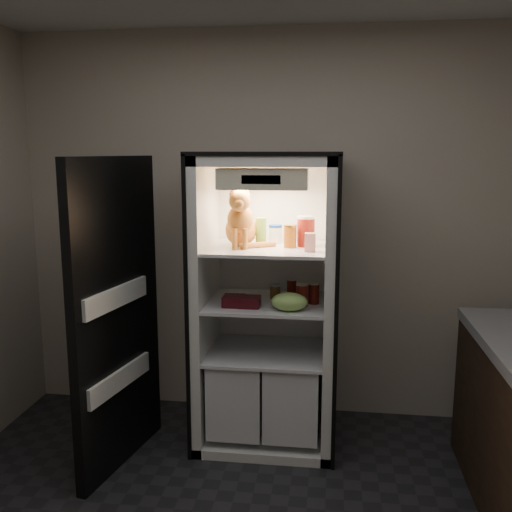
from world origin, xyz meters
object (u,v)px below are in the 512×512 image
(salsa_jar, at_px, (290,236))
(grape_bag, at_px, (289,302))
(parmesan_shaker, at_px, (261,232))
(soda_can_c, at_px, (302,295))
(pepper_jar, at_px, (306,231))
(berry_box_left, at_px, (234,301))
(soda_can_a, at_px, (292,288))
(berry_box_right, at_px, (250,302))
(tabby_cat, at_px, (241,223))
(refrigerator, at_px, (268,321))
(mayo_tub, at_px, (275,234))
(soda_can_b, at_px, (314,293))
(cream_carton, at_px, (310,242))
(condiment_jar, at_px, (275,291))

(salsa_jar, xyz_separation_m, grape_bag, (0.01, -0.19, -0.37))
(parmesan_shaker, xyz_separation_m, soda_can_c, (0.27, -0.12, -0.37))
(pepper_jar, bearing_deg, berry_box_left, -155.59)
(soda_can_a, xyz_separation_m, berry_box_right, (-0.24, -0.27, -0.03))
(parmesan_shaker, bearing_deg, tabby_cat, -154.83)
(parmesan_shaker, bearing_deg, refrigerator, 25.59)
(tabby_cat, bearing_deg, soda_can_a, 18.33)
(tabby_cat, bearing_deg, pepper_jar, 3.37)
(parmesan_shaker, relative_size, berry_box_left, 1.37)
(tabby_cat, relative_size, berry_box_left, 3.04)
(mayo_tub, xyz_separation_m, pepper_jar, (0.20, -0.09, 0.03))
(salsa_jar, bearing_deg, soda_can_b, -3.24)
(cream_carton, distance_m, soda_can_b, 0.36)
(condiment_jar, distance_m, berry_box_left, 0.32)
(parmesan_shaker, height_order, soda_can_b, parmesan_shaker)
(pepper_jar, xyz_separation_m, soda_can_a, (-0.09, 0.07, -0.39))
(parmesan_shaker, height_order, cream_carton, parmesan_shaker)
(mayo_tub, relative_size, soda_can_c, 0.89)
(condiment_jar, relative_size, berry_box_right, 0.75)
(pepper_jar, xyz_separation_m, soda_can_c, (-0.01, -0.14, -0.38))
(pepper_jar, distance_m, condiment_jar, 0.44)
(pepper_jar, relative_size, condiment_jar, 2.02)
(soda_can_b, relative_size, berry_box_right, 1.02)
(berry_box_left, bearing_deg, pepper_jar, 24.41)
(cream_carton, relative_size, soda_can_a, 0.94)
(soda_can_c, xyz_separation_m, berry_box_left, (-0.41, -0.06, -0.04))
(grape_bag, bearing_deg, refrigerator, 121.56)
(salsa_jar, relative_size, berry_box_right, 1.14)
(condiment_jar, xyz_separation_m, berry_box_left, (-0.23, -0.22, -0.01))
(pepper_jar, distance_m, soda_can_a, 0.40)
(cream_carton, distance_m, soda_can_c, 0.34)
(condiment_jar, bearing_deg, berry_box_left, -137.36)
(salsa_jar, bearing_deg, condiment_jar, 140.20)
(mayo_tub, relative_size, salsa_jar, 0.84)
(refrigerator, height_order, berry_box_left, refrigerator)
(mayo_tub, distance_m, salsa_jar, 0.19)
(berry_box_left, bearing_deg, parmesan_shaker, 51.15)
(pepper_jar, relative_size, grape_bag, 0.87)
(salsa_jar, relative_size, condiment_jar, 1.52)
(refrigerator, bearing_deg, condiment_jar, 17.35)
(soda_can_b, bearing_deg, salsa_jar, 176.76)
(refrigerator, xyz_separation_m, soda_can_a, (0.15, 0.07, 0.21))
(tabby_cat, bearing_deg, berry_box_right, -67.11)
(soda_can_a, height_order, berry_box_left, soda_can_a)
(soda_can_b, xyz_separation_m, soda_can_c, (-0.07, -0.07, 0.00))
(berry_box_right, bearing_deg, soda_can_a, 49.37)
(cream_carton, bearing_deg, tabby_cat, 164.93)
(refrigerator, relative_size, pepper_jar, 9.96)
(cream_carton, bearing_deg, soda_can_b, 78.78)
(pepper_jar, xyz_separation_m, condiment_jar, (-0.19, 0.02, -0.40))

